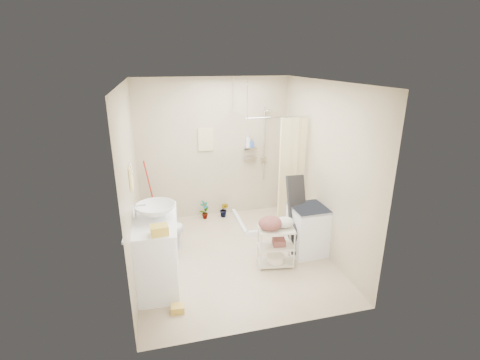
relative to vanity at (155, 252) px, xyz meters
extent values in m
plane|color=#C5B294|center=(1.16, 0.44, -0.48)|extent=(3.20, 3.20, 0.00)
cube|color=silver|center=(1.16, 0.44, 2.12)|extent=(2.80, 3.20, 0.04)
cube|color=#BDB092|center=(1.16, 2.04, 0.82)|extent=(2.80, 0.04, 2.60)
cube|color=#BDB092|center=(1.16, -1.16, 0.82)|extent=(2.80, 0.04, 2.60)
cube|color=#BDB092|center=(-0.24, 0.44, 0.82)|extent=(0.04, 3.20, 2.60)
cube|color=#BDB092|center=(2.56, 0.44, 0.82)|extent=(0.04, 3.20, 2.60)
cube|color=white|center=(0.00, 0.00, 0.00)|extent=(0.67, 1.12, 0.96)
imported|color=silver|center=(0.05, 0.05, 0.57)|extent=(0.59, 0.59, 0.18)
cube|color=gold|center=(0.08, -0.44, 0.53)|extent=(0.21, 0.17, 0.11)
cube|color=#E8BD46|center=(0.22, -0.64, -0.42)|extent=(0.24, 0.19, 0.12)
imported|color=white|center=(0.12, 0.92, -0.15)|extent=(0.67, 0.40, 0.66)
imported|color=brown|center=(0.92, 1.85, -0.30)|extent=(0.23, 0.22, 0.36)
imported|color=brown|center=(1.29, 1.84, -0.33)|extent=(0.21, 0.20, 0.30)
cube|color=beige|center=(1.01, 2.02, 1.02)|extent=(0.28, 0.03, 0.42)
imported|color=silver|center=(1.80, 1.97, 0.96)|extent=(0.09, 0.09, 0.24)
imported|color=#385AA7|center=(1.86, 1.94, 0.92)|extent=(0.09, 0.09, 0.16)
cube|color=white|center=(2.30, 0.27, -0.10)|extent=(0.54, 0.56, 0.76)
camera|label=1|loc=(0.12, -4.15, 2.40)|focal=26.00mm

